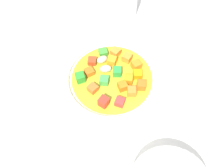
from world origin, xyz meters
The scene contains 4 objects.
ground_plane centered at (0.00, 0.00, -1.00)cm, with size 140.00×140.00×2.00cm, color silver.
soup_bowl_main centered at (-0.01, 0.00, 2.85)cm, with size 17.02×17.02×6.38cm.
spoon centered at (9.90, -12.85, 0.40)cm, with size 8.81×20.37×0.89cm.
pepper_shaker centered at (-15.79, -13.31, 4.13)cm, with size 3.07×3.07×8.32cm.
Camera 1 is at (16.22, 20.08, 43.16)cm, focal length 43.08 mm.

